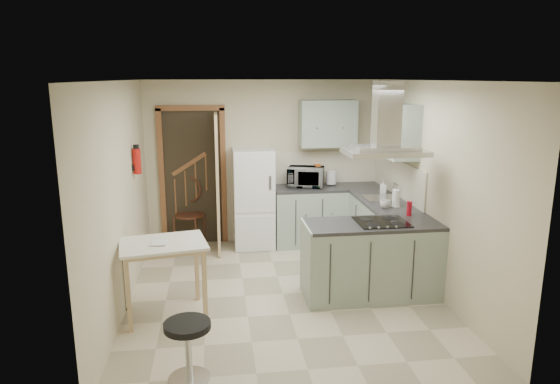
{
  "coord_description": "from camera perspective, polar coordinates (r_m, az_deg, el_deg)",
  "views": [
    {
      "loc": [
        -0.77,
        -5.5,
        2.54
      ],
      "look_at": [
        0.02,
        0.45,
        1.15
      ],
      "focal_mm": 32.0,
      "sensor_mm": 36.0,
      "label": 1
    }
  ],
  "objects": [
    {
      "name": "doorway",
      "position": [
        7.72,
        -9.92,
        1.71
      ],
      "size": [
        1.1,
        0.12,
        2.1
      ],
      "primitive_type": "cube",
      "color": "brown",
      "rests_on": "floor"
    },
    {
      "name": "counter_back",
      "position": [
        7.73,
        3.35,
        -2.68
      ],
      "size": [
        1.08,
        0.6,
        0.9
      ],
      "primitive_type": "cube",
      "color": "#9EB2A0",
      "rests_on": "floor"
    },
    {
      "name": "left_wall",
      "position": [
        5.74,
        -17.73,
        -0.57
      ],
      "size": [
        0.0,
        4.2,
        4.2
      ],
      "primitive_type": "plane",
      "rotation": [
        1.57,
        0.0,
        1.57
      ],
      "color": "beige",
      "rests_on": "floor"
    },
    {
      "name": "paper_towel",
      "position": [
        6.58,
        13.12,
        -0.68
      ],
      "size": [
        0.11,
        0.11,
        0.24
      ],
      "primitive_type": "cylinder",
      "rotation": [
        0.0,
        0.0,
        -0.24
      ],
      "color": "white",
      "rests_on": "counter_right"
    },
    {
      "name": "drop_leaf_table",
      "position": [
        5.58,
        -13.03,
        -9.69
      ],
      "size": [
        0.99,
        0.82,
        0.83
      ],
      "primitive_type": "cube",
      "rotation": [
        0.0,
        0.0,
        0.18
      ],
      "color": "tan",
      "rests_on": "floor"
    },
    {
      "name": "hob",
      "position": [
        5.88,
        11.54,
        -3.37
      ],
      "size": [
        0.58,
        0.5,
        0.01
      ],
      "primitive_type": "cube",
      "color": "black",
      "rests_on": "peninsula"
    },
    {
      "name": "counter_right",
      "position": [
        7.31,
        10.85,
        -3.82
      ],
      "size": [
        0.6,
        1.95,
        0.9
      ],
      "primitive_type": "cube",
      "color": "#9EB2A0",
      "rests_on": "floor"
    },
    {
      "name": "wall_cabinet_right",
      "position": [
        6.82,
        13.08,
        6.9
      ],
      "size": [
        0.35,
        0.9,
        0.7
      ],
      "primitive_type": "cube",
      "color": "#9EB2A0",
      "rests_on": "right_wall"
    },
    {
      "name": "cup",
      "position": [
        6.52,
        11.92,
        -1.36
      ],
      "size": [
        0.15,
        0.15,
        0.1
      ],
      "primitive_type": "imported",
      "rotation": [
        0.0,
        0.0,
        0.12
      ],
      "color": "silver",
      "rests_on": "counter_right"
    },
    {
      "name": "peninsula",
      "position": [
        5.99,
        10.43,
        -7.6
      ],
      "size": [
        1.55,
        0.65,
        0.9
      ],
      "primitive_type": "cube",
      "color": "#9EB2A0",
      "rests_on": "floor"
    },
    {
      "name": "wall_cabinet_back",
      "position": [
        7.65,
        5.46,
        7.8
      ],
      "size": [
        0.85,
        0.35,
        0.7
      ],
      "primitive_type": "cube",
      "color": "#9EB2A0",
      "rests_on": "back_wall"
    },
    {
      "name": "back_wall",
      "position": [
        7.75,
        -1.8,
        3.44
      ],
      "size": [
        3.6,
        0.0,
        3.6
      ],
      "primitive_type": "plane",
      "rotation": [
        1.57,
        0.0,
        0.0
      ],
      "color": "beige",
      "rests_on": "floor"
    },
    {
      "name": "kettle",
      "position": [
        7.76,
        5.87,
        1.65
      ],
      "size": [
        0.2,
        0.2,
        0.24
      ],
      "primitive_type": "cylinder",
      "rotation": [
        0.0,
        0.0,
        0.31
      ],
      "color": "silver",
      "rests_on": "counter_back"
    },
    {
      "name": "ceiling",
      "position": [
        5.55,
        0.37,
        12.62
      ],
      "size": [
        4.2,
        4.2,
        0.0
      ],
      "primitive_type": "plane",
      "rotation": [
        3.14,
        0.0,
        0.0
      ],
      "color": "silver",
      "rests_on": "back_wall"
    },
    {
      "name": "bentwood_chair",
      "position": [
        7.73,
        -10.35,
        -2.62
      ],
      "size": [
        0.55,
        0.55,
        0.96
      ],
      "primitive_type": "cube",
      "rotation": [
        0.0,
        0.0,
        -0.37
      ],
      "color": "#52331B",
      "rests_on": "floor"
    },
    {
      "name": "red_bottle",
      "position": [
        6.22,
        14.55,
        -1.84
      ],
      "size": [
        0.08,
        0.08,
        0.18
      ],
      "primitive_type": "cylinder",
      "rotation": [
        0.0,
        0.0,
        0.27
      ],
      "color": "red",
      "rests_on": "peninsula"
    },
    {
      "name": "fire_extinguisher",
      "position": [
        6.56,
        -16.04,
        3.4
      ],
      "size": [
        0.1,
        0.1,
        0.32
      ],
      "primitive_type": "cylinder",
      "color": "#B2140F",
      "rests_on": "left_wall"
    },
    {
      "name": "right_wall",
      "position": [
        6.21,
        17.04,
        0.46
      ],
      "size": [
        0.0,
        4.2,
        4.2
      ],
      "primitive_type": "plane",
      "rotation": [
        1.57,
        0.0,
        -1.57
      ],
      "color": "beige",
      "rests_on": "floor"
    },
    {
      "name": "sink",
      "position": [
        7.03,
        11.45,
        -0.68
      ],
      "size": [
        0.45,
        0.4,
        0.01
      ],
      "primitive_type": "cube",
      "color": "silver",
      "rests_on": "counter_right"
    },
    {
      "name": "microwave",
      "position": [
        7.62,
        2.97,
        1.74
      ],
      "size": [
        0.62,
        0.5,
        0.3
      ],
      "primitive_type": "imported",
      "rotation": [
        0.0,
        0.0,
        -0.28
      ],
      "color": "black",
      "rests_on": "counter_back"
    },
    {
      "name": "fridge",
      "position": [
        7.54,
        -3.05,
        -0.72
      ],
      "size": [
        0.6,
        0.6,
        1.5
      ],
      "primitive_type": "cube",
      "color": "white",
      "rests_on": "floor"
    },
    {
      "name": "soap_bottle",
      "position": [
        7.32,
        11.71,
        0.6
      ],
      "size": [
        0.11,
        0.12,
        0.2
      ],
      "primitive_type": "imported",
      "rotation": [
        0.0,
        0.0,
        -0.36
      ],
      "color": "silver",
      "rests_on": "counter_right"
    },
    {
      "name": "floor",
      "position": [
        6.11,
        0.34,
        -11.54
      ],
      "size": [
        4.2,
        4.2,
        0.0
      ],
      "primitive_type": "plane",
      "color": "beige",
      "rests_on": "ground"
    },
    {
      "name": "stool",
      "position": [
        4.52,
        -10.43,
        -17.41
      ],
      "size": [
        0.42,
        0.42,
        0.53
      ],
      "primitive_type": "cylinder",
      "rotation": [
        0.0,
        0.0,
        0.06
      ],
      "color": "black",
      "rests_on": "floor"
    },
    {
      "name": "book",
      "position": [
        5.42,
        -14.52,
        -5.22
      ],
      "size": [
        0.18,
        0.23,
        0.1
      ],
      "primitive_type": "imported",
      "rotation": [
        0.0,
        0.0,
        -0.06
      ],
      "color": "#9F3548",
      "rests_on": "drop_leaf_table"
    },
    {
      "name": "splashback",
      "position": [
        7.91,
        5.16,
        2.86
      ],
      "size": [
        1.68,
        0.02,
        0.5
      ],
      "primitive_type": "cube",
      "color": "beige",
      "rests_on": "counter_back"
    },
    {
      "name": "cereal_box",
      "position": [
        7.78,
        4.32,
        1.99
      ],
      "size": [
        0.11,
        0.21,
        0.31
      ],
      "primitive_type": "cube",
      "rotation": [
        0.0,
        0.0,
        -0.12
      ],
      "color": "orange",
      "rests_on": "counter_back"
    },
    {
      "name": "extractor_hood",
      "position": [
        5.71,
        11.91,
        4.5
      ],
      "size": [
        0.9,
        0.55,
        0.1
      ],
      "primitive_type": "cube",
      "color": "silver",
      "rests_on": "ceiling"
    }
  ]
}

